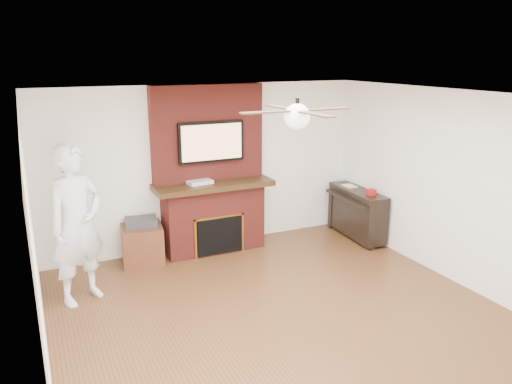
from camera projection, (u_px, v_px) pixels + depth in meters
name	position (u px, v px, depth m)	size (l,w,h in m)	color
room_shell	(295.00, 219.00, 5.22)	(5.36, 5.86, 2.86)	#502F17
fireplace	(211.00, 186.00, 7.51)	(1.78, 0.64, 2.50)	maroon
tv	(211.00, 142.00, 7.29)	(1.00, 0.08, 0.60)	black
ceiling_fan	(297.00, 115.00, 4.94)	(1.21, 1.21, 0.31)	black
person	(77.00, 225.00, 5.90)	(0.71, 0.47, 1.94)	white
side_table	(142.00, 242.00, 7.19)	(0.65, 0.65, 0.66)	#502717
piano	(357.00, 212.00, 8.13)	(0.53, 1.26, 0.90)	black
cable_box	(200.00, 182.00, 7.31)	(0.36, 0.20, 0.05)	silver
candle_orange	(211.00, 249.00, 7.55)	(0.07, 0.07, 0.13)	gold
candle_green	(216.00, 251.00, 7.55)	(0.08, 0.08, 0.08)	#609039
candle_cream	(226.00, 248.00, 7.60)	(0.07, 0.07, 0.12)	beige
candle_blue	(228.00, 248.00, 7.70)	(0.06, 0.06, 0.07)	#34439C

